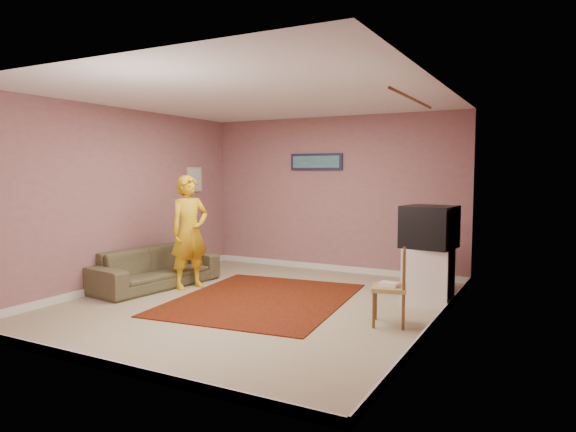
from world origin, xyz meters
The scene contains 26 objects.
ground centered at (0.00, 0.00, 0.00)m, with size 5.00×5.00×0.00m, color tan.
wall_back centered at (0.00, 2.50, 1.30)m, with size 4.50×0.02×2.60m, color #9F6A69.
wall_front centered at (0.00, -2.50, 1.30)m, with size 4.50×0.02×2.60m, color #9F6A69.
wall_left centered at (-2.25, 0.00, 1.30)m, with size 0.02×5.00×2.60m, color #9F6A69.
wall_right centered at (2.25, 0.00, 1.30)m, with size 0.02×5.00×2.60m, color #9F6A69.
ceiling centered at (0.00, 0.00, 2.60)m, with size 4.50×5.00×0.02m, color white.
baseboard_back centered at (0.00, 2.49, 0.05)m, with size 4.50×0.02×0.10m, color white.
baseboard_front centered at (0.00, -2.49, 0.05)m, with size 4.50×0.02×0.10m, color white.
baseboard_left centered at (-2.24, 0.00, 0.05)m, with size 0.02×5.00×0.10m, color white.
baseboard_right centered at (2.24, 0.00, 0.05)m, with size 0.02×5.00×0.10m, color white.
window centered at (2.24, -0.90, 1.45)m, with size 0.01×1.10×1.50m, color black.
curtain_sheer centered at (2.23, -1.05, 1.25)m, with size 0.01×0.75×2.10m, color white.
curtain_floral centered at (2.21, -0.35, 1.25)m, with size 0.01×0.35×2.10m, color silver.
curtain_rod centered at (2.20, -0.90, 2.32)m, with size 0.02×0.02×1.40m, color brown.
picture_back centered at (-0.30, 2.47, 1.85)m, with size 0.95×0.04×0.28m.
picture_left centered at (-2.22, 1.60, 1.55)m, with size 0.04×0.38×0.42m.
area_rug centered at (-0.03, 0.21, 0.01)m, with size 2.12×2.65×0.01m, color black.
tv_cabinet centered at (1.95, 1.00, 0.36)m, with size 0.57×0.52×0.73m, color white.
crt_tv centered at (1.94, 1.00, 0.99)m, with size 0.69×0.63×0.53m.
chair_a centered at (1.73, 1.55, 0.59)m, with size 0.49×0.47×0.53m.
dvd_player centered at (1.73, 1.55, 0.53)m, with size 0.36×0.26×0.06m, color #B3B3B8.
blue_throw centered at (1.73, 1.74, 0.78)m, with size 0.42×0.05×0.45m, color #96B6F5.
chair_b centered at (1.77, -0.08, 0.52)m, with size 0.45×0.46×0.46m.
game_console centered at (1.77, -0.08, 0.45)m, with size 0.20×0.15×0.04m, color white.
sofa centered at (-1.80, 0.14, 0.28)m, with size 1.93×0.76×0.56m, color brown.
person centered at (-1.31, 0.33, 0.82)m, with size 0.59×0.39×1.63m, color gold.
Camera 1 is at (3.39, -5.48, 1.68)m, focal length 32.00 mm.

